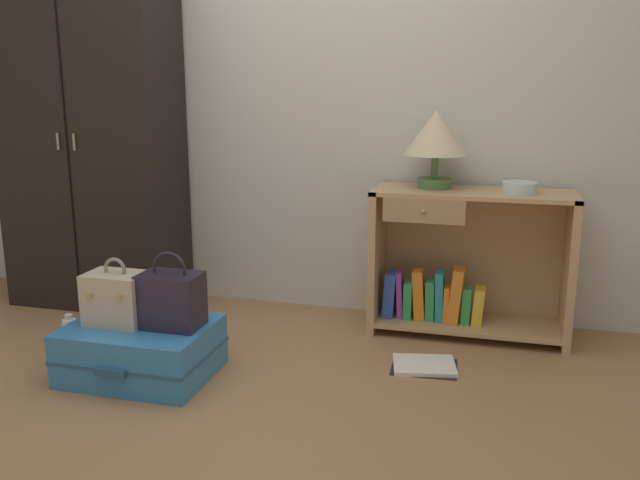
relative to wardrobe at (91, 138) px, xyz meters
The scene contains 11 objects.
ground_plane 2.00m from the wardrobe, 43.53° to the right, with size 9.00×9.00×0.00m, color #9E7047.
back_wall 1.34m from the wardrobe, 13.09° to the left, with size 6.40×0.10×2.60m, color beige.
wardrobe is the anchor object (origin of this frame).
bookshelf 2.19m from the wardrobe, ahead, with size 1.00×0.39×0.75m.
table_lamp 1.94m from the wardrobe, ahead, with size 0.32×0.32×0.40m.
bowl 2.37m from the wardrobe, ahead, with size 0.17×0.17×0.06m, color silver.
suitcase_large 1.45m from the wardrobe, 49.24° to the right, with size 0.63×0.50×0.24m.
train_case 1.28m from the wardrobe, 53.32° to the right, with size 0.26×0.19×0.30m.
handbag 1.41m from the wardrobe, 43.58° to the right, with size 0.26×0.18×0.34m.
bottle 1.24m from the wardrobe, 66.89° to the right, with size 0.06×0.06×0.22m.
open_book_on_floor 2.25m from the wardrobe, 13.57° to the right, with size 0.32×0.27×0.02m.
Camera 1 is at (1.00, -2.18, 1.28)m, focal length 37.70 mm.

